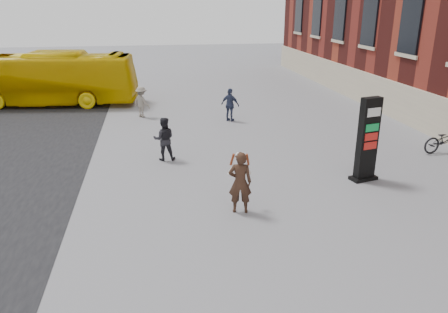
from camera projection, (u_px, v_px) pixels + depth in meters
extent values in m
plane|color=#9E9EA3|center=(247.00, 201.00, 12.94)|extent=(100.00, 100.00, 0.00)
cube|color=beige|center=(423.00, 112.00, 19.68)|extent=(0.18, 44.00, 1.80)
cube|color=black|center=(368.00, 140.00, 14.05)|extent=(0.71, 0.42, 2.77)
cube|color=black|center=(363.00, 178.00, 14.49)|extent=(0.96, 0.64, 0.11)
cube|color=white|center=(371.00, 111.00, 13.73)|extent=(0.56, 0.42, 0.28)
cube|color=#0D7134|center=(369.00, 126.00, 13.90)|extent=(0.56, 0.42, 0.24)
cube|color=maroon|center=(368.00, 135.00, 14.00)|extent=(0.56, 0.42, 0.24)
cube|color=maroon|center=(367.00, 144.00, 14.10)|extent=(0.56, 0.42, 0.24)
imported|color=#352117|center=(240.00, 182.00, 11.99)|extent=(0.71, 0.53, 1.78)
cylinder|color=white|center=(240.00, 155.00, 11.72)|extent=(0.25, 0.25, 0.06)
cone|color=white|center=(247.00, 168.00, 12.13)|extent=(0.27, 0.25, 0.43)
cylinder|color=maroon|center=(248.00, 159.00, 12.05)|extent=(0.16, 0.14, 0.37)
cone|color=white|center=(232.00, 168.00, 12.13)|extent=(0.26, 0.28, 0.43)
cylinder|color=maroon|center=(232.00, 159.00, 12.04)|extent=(0.14, 0.16, 0.37)
imported|color=#E2BB05|center=(39.00, 79.00, 24.50)|extent=(10.94, 3.74, 2.98)
imported|color=black|center=(164.00, 139.00, 16.05)|extent=(0.80, 0.63, 1.62)
imported|color=gray|center=(142.00, 102.00, 22.10)|extent=(1.13, 1.12, 1.56)
imported|color=#2F3855|center=(230.00, 105.00, 21.35)|extent=(1.00, 0.88, 1.62)
imported|color=black|center=(446.00, 140.00, 16.96)|extent=(2.04, 0.90, 1.04)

